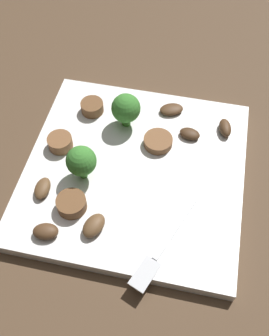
{
  "coord_description": "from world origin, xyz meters",
  "views": [
    {
      "loc": [
        0.26,
        0.05,
        0.4
      ],
      "look_at": [
        0.0,
        0.0,
        0.01
      ],
      "focal_mm": 42.29,
      "sensor_mm": 36.0,
      "label": 1
    }
  ],
  "objects_px": {
    "mushroom_3": "(190,134)",
    "sausage_slice_3": "(60,142)",
    "broccoli_floret_0": "(126,109)",
    "mushroom_0": "(225,128)",
    "broccoli_floret_1": "(81,161)",
    "sausage_slice_2": "(158,141)",
    "mushroom_1": "(94,226)",
    "fork": "(175,229)",
    "mushroom_4": "(42,188)",
    "sausage_slice_1": "(72,204)",
    "mushroom_2": "(171,109)",
    "sausage_slice_0": "(92,107)",
    "plate": "(134,172)"
  },
  "relations": [
    {
      "from": "sausage_slice_1",
      "to": "mushroom_3",
      "type": "height_order",
      "value": "sausage_slice_1"
    },
    {
      "from": "fork",
      "to": "sausage_slice_1",
      "type": "xyz_separation_m",
      "value": [
        -0.0,
        -0.11,
        0.01
      ]
    },
    {
      "from": "broccoli_floret_1",
      "to": "sausage_slice_3",
      "type": "height_order",
      "value": "broccoli_floret_1"
    },
    {
      "from": "broccoli_floret_0",
      "to": "broccoli_floret_1",
      "type": "bearing_deg",
      "value": -19.32
    },
    {
      "from": "sausage_slice_1",
      "to": "fork",
      "type": "bearing_deg",
      "value": 88.23
    },
    {
      "from": "sausage_slice_3",
      "to": "plate",
      "type": "bearing_deg",
      "value": 82.17
    },
    {
      "from": "broccoli_floret_0",
      "to": "broccoli_floret_1",
      "type": "height_order",
      "value": "same"
    },
    {
      "from": "mushroom_0",
      "to": "plate",
      "type": "bearing_deg",
      "value": -51.34
    },
    {
      "from": "mushroom_2",
      "to": "sausage_slice_0",
      "type": "bearing_deg",
      "value": -78.78
    },
    {
      "from": "mushroom_2",
      "to": "mushroom_4",
      "type": "relative_size",
      "value": 1.07
    },
    {
      "from": "fork",
      "to": "mushroom_4",
      "type": "relative_size",
      "value": 6.03
    },
    {
      "from": "mushroom_4",
      "to": "sausage_slice_1",
      "type": "bearing_deg",
      "value": 70.94
    },
    {
      "from": "sausage_slice_1",
      "to": "plate",
      "type": "bearing_deg",
      "value": 139.39
    },
    {
      "from": "broccoli_floret_0",
      "to": "mushroom_0",
      "type": "bearing_deg",
      "value": 96.43
    },
    {
      "from": "sausage_slice_0",
      "to": "sausage_slice_2",
      "type": "height_order",
      "value": "sausage_slice_0"
    },
    {
      "from": "mushroom_0",
      "to": "sausage_slice_1",
      "type": "bearing_deg",
      "value": -46.99
    },
    {
      "from": "plate",
      "to": "sausage_slice_0",
      "type": "xyz_separation_m",
      "value": [
        -0.08,
        -0.07,
        0.01
      ]
    },
    {
      "from": "broccoli_floret_0",
      "to": "sausage_slice_2",
      "type": "relative_size",
      "value": 1.31
    },
    {
      "from": "plate",
      "to": "sausage_slice_1",
      "type": "distance_m",
      "value": 0.09
    },
    {
      "from": "sausage_slice_0",
      "to": "mushroom_1",
      "type": "height_order",
      "value": "sausage_slice_0"
    },
    {
      "from": "plate",
      "to": "sausage_slice_1",
      "type": "height_order",
      "value": "sausage_slice_1"
    },
    {
      "from": "mushroom_4",
      "to": "mushroom_0",
      "type": "bearing_deg",
      "value": 124.16
    },
    {
      "from": "sausage_slice_3",
      "to": "mushroom_1",
      "type": "height_order",
      "value": "sausage_slice_3"
    },
    {
      "from": "broccoli_floret_0",
      "to": "mushroom_2",
      "type": "distance_m",
      "value": 0.07
    },
    {
      "from": "sausage_slice_0",
      "to": "mushroom_4",
      "type": "xyz_separation_m",
      "value": [
        0.13,
        -0.02,
        -0.0
      ]
    },
    {
      "from": "mushroom_0",
      "to": "mushroom_1",
      "type": "distance_m",
      "value": 0.2
    },
    {
      "from": "sausage_slice_1",
      "to": "mushroom_0",
      "type": "height_order",
      "value": "sausage_slice_1"
    },
    {
      "from": "mushroom_0",
      "to": "mushroom_2",
      "type": "distance_m",
      "value": 0.07
    },
    {
      "from": "broccoli_floret_0",
      "to": "mushroom_3",
      "type": "relative_size",
      "value": 1.82
    },
    {
      "from": "sausage_slice_1",
      "to": "mushroom_1",
      "type": "bearing_deg",
      "value": 57.08
    },
    {
      "from": "mushroom_3",
      "to": "mushroom_4",
      "type": "xyz_separation_m",
      "value": [
        0.11,
        -0.15,
        0.0
      ]
    },
    {
      "from": "mushroom_3",
      "to": "sausage_slice_3",
      "type": "bearing_deg",
      "value": -72.3
    },
    {
      "from": "sausage_slice_1",
      "to": "mushroom_4",
      "type": "bearing_deg",
      "value": -109.06
    },
    {
      "from": "broccoli_floret_1",
      "to": "mushroom_1",
      "type": "relative_size",
      "value": 1.53
    },
    {
      "from": "sausage_slice_2",
      "to": "mushroom_1",
      "type": "xyz_separation_m",
      "value": [
        0.13,
        -0.05,
        0.0
      ]
    },
    {
      "from": "sausage_slice_0",
      "to": "mushroom_2",
      "type": "distance_m",
      "value": 0.1
    },
    {
      "from": "sausage_slice_1",
      "to": "sausage_slice_2",
      "type": "xyz_separation_m",
      "value": [
        -0.11,
        0.08,
        -0.0
      ]
    },
    {
      "from": "plate",
      "to": "broccoli_floret_1",
      "type": "bearing_deg",
      "value": -67.84
    },
    {
      "from": "fork",
      "to": "broccoli_floret_0",
      "type": "distance_m",
      "value": 0.16
    },
    {
      "from": "broccoli_floret_0",
      "to": "sausage_slice_3",
      "type": "distance_m",
      "value": 0.09
    },
    {
      "from": "plate",
      "to": "sausage_slice_1",
      "type": "xyz_separation_m",
      "value": [
        0.07,
        -0.06,
        0.01
      ]
    },
    {
      "from": "fork",
      "to": "broccoli_floret_0",
      "type": "bearing_deg",
      "value": -126.56
    },
    {
      "from": "sausage_slice_1",
      "to": "sausage_slice_3",
      "type": "distance_m",
      "value": 0.09
    },
    {
      "from": "broccoli_floret_0",
      "to": "mushroom_4",
      "type": "xyz_separation_m",
      "value": [
        0.12,
        -0.07,
        -0.02
      ]
    },
    {
      "from": "broccoli_floret_0",
      "to": "sausage_slice_2",
      "type": "xyz_separation_m",
      "value": [
        0.02,
        0.04,
        -0.02
      ]
    },
    {
      "from": "broccoli_floret_0",
      "to": "mushroom_0",
      "type": "height_order",
      "value": "broccoli_floret_0"
    },
    {
      "from": "sausage_slice_0",
      "to": "mushroom_4",
      "type": "relative_size",
      "value": 1.02
    },
    {
      "from": "fork",
      "to": "sausage_slice_2",
      "type": "relative_size",
      "value": 4.89
    },
    {
      "from": "sausage_slice_3",
      "to": "mushroom_3",
      "type": "bearing_deg",
      "value": 107.7
    },
    {
      "from": "broccoli_floret_1",
      "to": "mushroom_0",
      "type": "height_order",
      "value": "broccoli_floret_1"
    }
  ]
}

